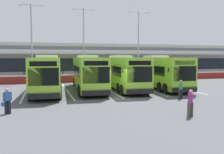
{
  "coord_description": "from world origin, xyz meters",
  "views": [
    {
      "loc": [
        -6.71,
        -19.97,
        3.53
      ],
      "look_at": [
        -0.07,
        3.0,
        1.6
      ],
      "focal_mm": 38.86,
      "sensor_mm": 36.0,
      "label": 1
    }
  ],
  "objects_px": {
    "coach_bus_centre": "(123,73)",
    "pedestrian_with_handbag": "(7,100)",
    "pedestrian_in_dark_coat": "(190,102)",
    "lamp_post_centre": "(84,39)",
    "lamp_post_west": "(32,38)",
    "lamp_post_east": "(138,40)",
    "pedestrian_child": "(181,89)",
    "coach_bus_right_centre": "(159,73)",
    "coach_bus_left_centre": "(88,74)",
    "coach_bus_leftmost": "(47,75)"
  },
  "relations": [
    {
      "from": "coach_bus_centre",
      "to": "pedestrian_with_handbag",
      "type": "height_order",
      "value": "coach_bus_centre"
    },
    {
      "from": "pedestrian_in_dark_coat",
      "to": "lamp_post_centre",
      "type": "relative_size",
      "value": 0.15
    },
    {
      "from": "lamp_post_west",
      "to": "lamp_post_east",
      "type": "height_order",
      "value": "same"
    },
    {
      "from": "pedestrian_with_handbag",
      "to": "lamp_post_east",
      "type": "distance_m",
      "value": 27.28
    },
    {
      "from": "pedestrian_child",
      "to": "lamp_post_east",
      "type": "height_order",
      "value": "lamp_post_east"
    },
    {
      "from": "coach_bus_centre",
      "to": "pedestrian_child",
      "type": "bearing_deg",
      "value": -70.62
    },
    {
      "from": "coach_bus_right_centre",
      "to": "lamp_post_west",
      "type": "xyz_separation_m",
      "value": [
        -14.36,
        10.73,
        4.5
      ]
    },
    {
      "from": "pedestrian_with_handbag",
      "to": "lamp_post_centre",
      "type": "bearing_deg",
      "value": 68.22
    },
    {
      "from": "pedestrian_in_dark_coat",
      "to": "lamp_post_centre",
      "type": "height_order",
      "value": "lamp_post_centre"
    },
    {
      "from": "coach_bus_left_centre",
      "to": "coach_bus_centre",
      "type": "xyz_separation_m",
      "value": [
        3.87,
        -0.16,
        0.0
      ]
    },
    {
      "from": "coach_bus_leftmost",
      "to": "pedestrian_child",
      "type": "height_order",
      "value": "coach_bus_leftmost"
    },
    {
      "from": "coach_bus_centre",
      "to": "pedestrian_with_handbag",
      "type": "relative_size",
      "value": 7.59
    },
    {
      "from": "coach_bus_leftmost",
      "to": "coach_bus_left_centre",
      "type": "distance_m",
      "value": 4.3
    },
    {
      "from": "coach_bus_right_centre",
      "to": "lamp_post_west",
      "type": "bearing_deg",
      "value": 143.23
    },
    {
      "from": "lamp_post_east",
      "to": "pedestrian_child",
      "type": "bearing_deg",
      "value": -101.28
    },
    {
      "from": "lamp_post_west",
      "to": "coach_bus_right_centre",
      "type": "bearing_deg",
      "value": -36.77
    },
    {
      "from": "lamp_post_east",
      "to": "lamp_post_centre",
      "type": "bearing_deg",
      "value": 176.65
    },
    {
      "from": "coach_bus_leftmost",
      "to": "pedestrian_child",
      "type": "bearing_deg",
      "value": -33.75
    },
    {
      "from": "coach_bus_right_centre",
      "to": "lamp_post_east",
      "type": "distance_m",
      "value": 12.21
    },
    {
      "from": "coach_bus_leftmost",
      "to": "pedestrian_in_dark_coat",
      "type": "bearing_deg",
      "value": -58.11
    },
    {
      "from": "lamp_post_centre",
      "to": "lamp_post_east",
      "type": "distance_m",
      "value": 8.81
    },
    {
      "from": "pedestrian_with_handbag",
      "to": "coach_bus_left_centre",
      "type": "bearing_deg",
      "value": 54.28
    },
    {
      "from": "lamp_post_west",
      "to": "lamp_post_centre",
      "type": "xyz_separation_m",
      "value": [
        7.57,
        0.96,
        0.0
      ]
    },
    {
      "from": "coach_bus_right_centre",
      "to": "lamp_post_east",
      "type": "bearing_deg",
      "value": 79.84
    },
    {
      "from": "pedestrian_in_dark_coat",
      "to": "pedestrian_child",
      "type": "height_order",
      "value": "same"
    },
    {
      "from": "pedestrian_with_handbag",
      "to": "lamp_post_centre",
      "type": "distance_m",
      "value": 23.25
    },
    {
      "from": "coach_bus_right_centre",
      "to": "pedestrian_in_dark_coat",
      "type": "distance_m",
      "value": 13.84
    },
    {
      "from": "coach_bus_centre",
      "to": "lamp_post_centre",
      "type": "distance_m",
      "value": 12.61
    },
    {
      "from": "pedestrian_child",
      "to": "lamp_post_west",
      "type": "relative_size",
      "value": 0.15
    },
    {
      "from": "coach_bus_right_centre",
      "to": "lamp_post_centre",
      "type": "relative_size",
      "value": 1.12
    },
    {
      "from": "coach_bus_centre",
      "to": "coach_bus_right_centre",
      "type": "bearing_deg",
      "value": -2.1
    },
    {
      "from": "coach_bus_leftmost",
      "to": "pedestrian_in_dark_coat",
      "type": "relative_size",
      "value": 7.59
    },
    {
      "from": "coach_bus_centre",
      "to": "pedestrian_child",
      "type": "height_order",
      "value": "coach_bus_centre"
    },
    {
      "from": "coach_bus_leftmost",
      "to": "pedestrian_in_dark_coat",
      "type": "xyz_separation_m",
      "value": [
        7.98,
        -12.82,
        -0.91
      ]
    },
    {
      "from": "coach_bus_left_centre",
      "to": "coach_bus_leftmost",
      "type": "bearing_deg",
      "value": -172.83
    },
    {
      "from": "lamp_post_west",
      "to": "coach_bus_centre",
      "type": "bearing_deg",
      "value": -46.66
    },
    {
      "from": "coach_bus_left_centre",
      "to": "coach_bus_right_centre",
      "type": "bearing_deg",
      "value": -2.23
    },
    {
      "from": "coach_bus_right_centre",
      "to": "lamp_post_west",
      "type": "relative_size",
      "value": 1.12
    },
    {
      "from": "coach_bus_leftmost",
      "to": "pedestrian_with_handbag",
      "type": "distance_m",
      "value": 9.51
    },
    {
      "from": "coach_bus_right_centre",
      "to": "coach_bus_left_centre",
      "type": "bearing_deg",
      "value": 177.77
    },
    {
      "from": "lamp_post_west",
      "to": "pedestrian_child",
      "type": "bearing_deg",
      "value": -55.16
    },
    {
      "from": "pedestrian_child",
      "to": "lamp_post_west",
      "type": "xyz_separation_m",
      "value": [
        -12.65,
        18.17,
        5.42
      ]
    },
    {
      "from": "coach_bus_centre",
      "to": "coach_bus_right_centre",
      "type": "xyz_separation_m",
      "value": [
        4.38,
        -0.16,
        0.0
      ]
    },
    {
      "from": "coach_bus_centre",
      "to": "pedestrian_in_dark_coat",
      "type": "distance_m",
      "value": 13.23
    },
    {
      "from": "pedestrian_in_dark_coat",
      "to": "coach_bus_right_centre",
      "type": "bearing_deg",
      "value": 70.8
    },
    {
      "from": "pedestrian_with_handbag",
      "to": "pedestrian_in_dark_coat",
      "type": "relative_size",
      "value": 1.0
    },
    {
      "from": "coach_bus_leftmost",
      "to": "coach_bus_centre",
      "type": "relative_size",
      "value": 1.0
    },
    {
      "from": "lamp_post_centre",
      "to": "pedestrian_child",
      "type": "bearing_deg",
      "value": -75.13
    },
    {
      "from": "pedestrian_with_handbag",
      "to": "lamp_post_west",
      "type": "height_order",
      "value": "lamp_post_west"
    },
    {
      "from": "coach_bus_centre",
      "to": "lamp_post_centre",
      "type": "height_order",
      "value": "lamp_post_centre"
    }
  ]
}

